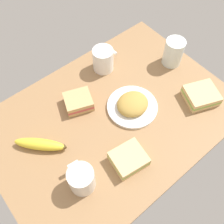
# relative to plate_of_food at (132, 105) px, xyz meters

# --- Properties ---
(tabletop) EXTENTS (0.90, 0.64, 0.02)m
(tabletop) POSITION_rel_plate_of_food_xyz_m (0.08, -0.02, -0.03)
(tabletop) COLOR #936D47
(tabletop) RESTS_ON ground
(plate_of_food) EXTENTS (0.19, 0.19, 0.05)m
(plate_of_food) POSITION_rel_plate_of_food_xyz_m (0.00, 0.00, 0.00)
(plate_of_food) COLOR white
(plate_of_food) RESTS_ON tabletop
(coffee_mug_black) EXTENTS (0.08, 0.10, 0.10)m
(coffee_mug_black) POSITION_rel_plate_of_food_xyz_m (0.32, 0.12, 0.03)
(coffee_mug_black) COLOR silver
(coffee_mug_black) RESTS_ON tabletop
(coffee_mug_milky) EXTENTS (0.11, 0.08, 0.10)m
(coffee_mug_milky) POSITION_rel_plate_of_food_xyz_m (-0.04, -0.23, 0.03)
(coffee_mug_milky) COLOR white
(coffee_mug_milky) RESTS_ON tabletop
(sandwich_main) EXTENTS (0.12, 0.12, 0.04)m
(sandwich_main) POSITION_rel_plate_of_food_xyz_m (0.15, -0.14, 0.00)
(sandwich_main) COLOR tan
(sandwich_main) RESTS_ON tabletop
(sandwich_side) EXTENTS (0.15, 0.14, 0.04)m
(sandwich_side) POSITION_rel_plate_of_food_xyz_m (-0.23, 0.14, 0.00)
(sandwich_side) COLOR #DBB77A
(sandwich_side) RESTS_ON tabletop
(sandwich_extra) EXTENTS (0.12, 0.11, 0.04)m
(sandwich_extra) POSITION_rel_plate_of_food_xyz_m (0.15, 0.15, 0.00)
(sandwich_extra) COLOR #DBB77A
(sandwich_extra) RESTS_ON tabletop
(glass_of_milk) EXTENTS (0.08, 0.08, 0.11)m
(glass_of_milk) POSITION_rel_plate_of_food_xyz_m (-0.28, -0.07, 0.03)
(glass_of_milk) COLOR silver
(glass_of_milk) RESTS_ON tabletop
(banana) EXTENTS (0.15, 0.16, 0.04)m
(banana) POSITION_rel_plate_of_food_xyz_m (0.35, -0.08, 0.00)
(banana) COLOR yellow
(banana) RESTS_ON tabletop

